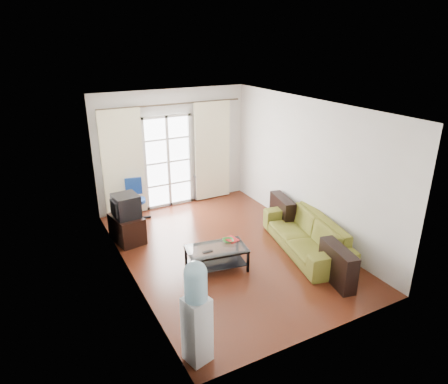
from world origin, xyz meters
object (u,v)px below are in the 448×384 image
(coffee_table, at_px, (217,255))
(task_chair, at_px, (136,208))
(water_cooler, at_px, (197,311))
(sofa, at_px, (306,234))
(crt_tv, at_px, (125,206))
(tv_stand, at_px, (127,229))

(coffee_table, bearing_deg, task_chair, 103.55)
(coffee_table, height_order, task_chair, task_chair)
(task_chair, xyz_separation_m, water_cooler, (-0.51, -4.37, 0.46))
(sofa, bearing_deg, coffee_table, -83.75)
(crt_tv, bearing_deg, tv_stand, 91.40)
(sofa, xyz_separation_m, water_cooler, (-2.93, -1.55, 0.41))
(tv_stand, xyz_separation_m, task_chair, (0.44, 0.90, 0.00))
(coffee_table, distance_m, water_cooler, 2.13)
(sofa, distance_m, water_cooler, 3.34)
(coffee_table, height_order, crt_tv, crt_tv)
(sofa, height_order, coffee_table, sofa)
(tv_stand, xyz_separation_m, crt_tv, (0.00, -0.02, 0.49))
(sofa, height_order, tv_stand, sofa)
(tv_stand, height_order, water_cooler, water_cooler)
(sofa, height_order, task_chair, task_chair)
(crt_tv, relative_size, water_cooler, 0.37)
(coffee_table, relative_size, crt_tv, 2.09)
(tv_stand, xyz_separation_m, water_cooler, (-0.07, -3.47, 0.46))
(coffee_table, bearing_deg, water_cooler, -123.44)
(sofa, relative_size, crt_tv, 4.46)
(coffee_table, distance_m, tv_stand, 2.04)
(water_cooler, bearing_deg, sofa, 13.80)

